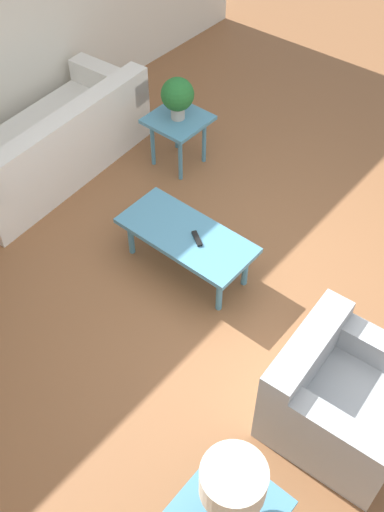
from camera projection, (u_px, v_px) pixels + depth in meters
ground_plane at (246, 294)px, 4.79m from camera, size 14.00×14.00×0.00m
sofa at (51, 146)px, 5.63m from camera, size 1.02×2.08×0.76m
armchair at (339, 398)px, 3.83m from camera, size 0.89×0.88×0.73m
coffee_table at (186, 238)px, 4.73m from camera, size 1.11×0.51×0.40m
side_table_plant at (178, 125)px, 5.59m from camera, size 0.52×0.52×0.52m
potted_plant at (178, 96)px, 5.36m from camera, size 0.30×0.30×0.40m
table_lamp at (233, 485)px, 2.93m from camera, size 0.34×0.34×0.46m
remote_control at (197, 238)px, 4.64m from camera, size 0.16×0.12×0.02m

